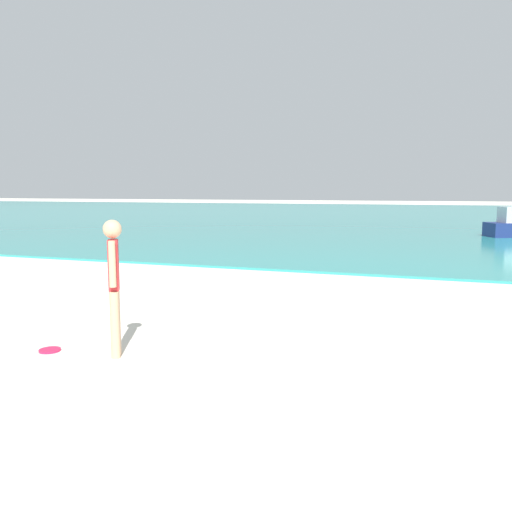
# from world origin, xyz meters

# --- Properties ---
(water) EXTENTS (160.00, 60.00, 0.06)m
(water) POSITION_xyz_m (0.00, 41.96, 0.03)
(water) COLOR teal
(water) RESTS_ON ground
(person_standing) EXTENTS (0.22, 0.33, 1.60)m
(person_standing) POSITION_xyz_m (-0.94, 5.23, 0.91)
(person_standing) COLOR #DDAD84
(person_standing) RESTS_ON ground
(frisbee) EXTENTS (0.25, 0.25, 0.03)m
(frisbee) POSITION_xyz_m (-1.80, 5.11, 0.01)
(frisbee) COLOR #E51E4C
(frisbee) RESTS_ON ground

